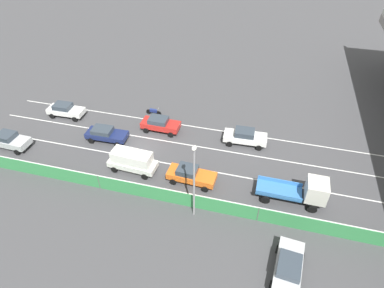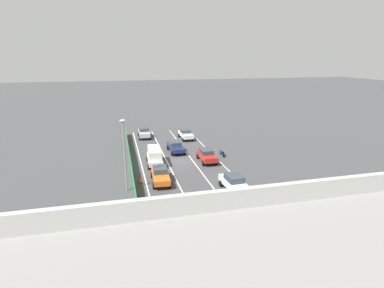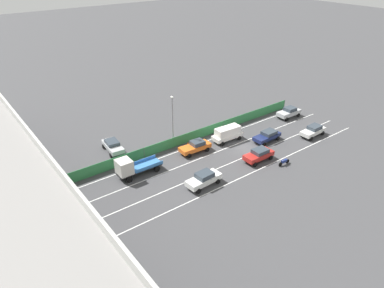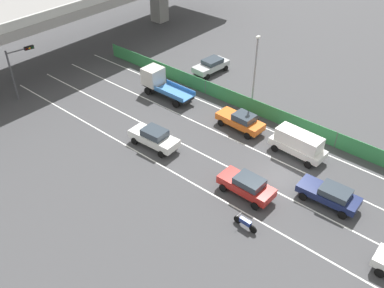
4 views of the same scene
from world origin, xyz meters
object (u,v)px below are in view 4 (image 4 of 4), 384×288
at_px(car_sedan_navy, 330,194).
at_px(car_taxi_orange, 241,121).
at_px(flatbed_truck_blue, 160,82).
at_px(parked_wagon_silver, 211,65).
at_px(car_van_white, 298,143).
at_px(street_lamp, 255,66).
at_px(traffic_light, 19,63).
at_px(motorcycle, 245,223).
at_px(car_sedan_white, 154,137).
at_px(traffic_cone, 256,117).
at_px(car_sedan_red, 247,185).

bearing_deg(car_sedan_navy, car_taxi_orange, 70.40).
xyz_separation_m(flatbed_truck_blue, parked_wagon_silver, (7.36, -1.04, -0.47)).
bearing_deg(car_sedan_navy, car_van_white, 52.14).
bearing_deg(street_lamp, car_sedan_navy, -122.22).
distance_m(car_van_white, traffic_light, 28.14).
height_order(car_van_white, motorcycle, car_van_white).
relative_size(car_van_white, car_sedan_white, 1.04).
relative_size(parked_wagon_silver, street_lamp, 0.61).
distance_m(parked_wagon_silver, traffic_cone, 10.77).
xyz_separation_m(car_van_white, street_lamp, (3.85, 7.21, 3.32)).
relative_size(motorcycle, traffic_light, 0.37).
bearing_deg(car_sedan_red, flatbed_truck_blue, 66.28).
distance_m(car_sedan_navy, car_taxi_orange, 11.30).
bearing_deg(car_sedan_white, traffic_cone, -25.42).
bearing_deg(flatbed_truck_blue, car_sedan_navy, -100.05).
xyz_separation_m(car_taxi_orange, motorcycle, (-9.85, -7.33, -0.45)).
height_order(car_sedan_red, car_sedan_white, car_sedan_white).
distance_m(car_taxi_orange, car_sedan_red, 8.88).
bearing_deg(car_sedan_navy, car_sedan_white, 102.61).
xyz_separation_m(car_sedan_white, parked_wagon_silver, (14.38, 5.05, -0.06)).
bearing_deg(flatbed_truck_blue, car_sedan_white, -139.02).
bearing_deg(car_sedan_red, traffic_cone, 29.67).
distance_m(flatbed_truck_blue, parked_wagon_silver, 7.45).
bearing_deg(car_sedan_white, parked_wagon_silver, 19.37).
height_order(car_sedan_white, flatbed_truck_blue, flatbed_truck_blue).
bearing_deg(traffic_cone, parked_wagon_silver, 61.70).
distance_m(motorcycle, traffic_light, 28.02).
distance_m(car_sedan_white, traffic_cone, 10.30).
bearing_deg(traffic_light, motorcycle, -90.77).
bearing_deg(traffic_cone, motorcycle, -149.47).
height_order(car_sedan_navy, car_sedan_white, car_sedan_white).
xyz_separation_m(car_sedan_navy, parked_wagon_silver, (11.06, 19.87, 0.02)).
bearing_deg(car_sedan_red, parked_wagon_silver, 45.83).
bearing_deg(motorcycle, traffic_cone, 30.53).
bearing_deg(traffic_light, flatbed_truck_blue, -47.45).
relative_size(car_sedan_navy, traffic_light, 0.86).
height_order(car_sedan_navy, parked_wagon_silver, parked_wagon_silver).
distance_m(car_sedan_white, motorcycle, 11.84).
bearing_deg(parked_wagon_silver, motorcycle, -135.96).
bearing_deg(traffic_cone, car_sedan_white, 154.58).
bearing_deg(traffic_cone, car_taxi_orange, 173.78).
xyz_separation_m(car_van_white, flatbed_truck_blue, (0.04, 16.19, 0.11)).
bearing_deg(street_lamp, parked_wagon_silver, 65.92).
xyz_separation_m(car_sedan_white, motorcycle, (-2.75, -11.50, -0.49)).
relative_size(car_sedan_red, parked_wagon_silver, 0.95).
distance_m(car_van_white, flatbed_truck_blue, 16.19).
relative_size(car_van_white, flatbed_truck_blue, 0.82).
xyz_separation_m(car_taxi_orange, flatbed_truck_blue, (-0.08, 10.27, 0.45)).
bearing_deg(car_sedan_white, car_van_white, -55.35).
bearing_deg(street_lamp, motorcycle, -147.61).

